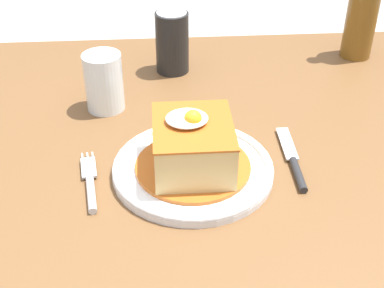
% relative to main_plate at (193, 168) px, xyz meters
% --- Properties ---
extents(dining_table, '(1.49, 0.82, 0.76)m').
position_rel_main_plate_xyz_m(dining_table, '(-0.02, 0.10, -0.11)').
color(dining_table, brown).
rests_on(dining_table, ground_plane).
extents(main_plate, '(0.24, 0.24, 0.02)m').
position_rel_main_plate_xyz_m(main_plate, '(0.00, 0.00, 0.00)').
color(main_plate, white).
rests_on(main_plate, dining_table).
extents(sandwich_meal, '(0.17, 0.17, 0.10)m').
position_rel_main_plate_xyz_m(sandwich_meal, '(-0.00, 0.00, 0.04)').
color(sandwich_meal, '#B75B1E').
rests_on(sandwich_meal, main_plate).
extents(fork, '(0.04, 0.14, 0.01)m').
position_rel_main_plate_xyz_m(fork, '(-0.15, -0.03, -0.00)').
color(fork, silver).
rests_on(fork, dining_table).
extents(knife, '(0.02, 0.17, 0.01)m').
position_rel_main_plate_xyz_m(knife, '(0.16, 0.00, -0.00)').
color(knife, '#262628').
rests_on(knife, dining_table).
extents(soda_can, '(0.07, 0.07, 0.12)m').
position_rel_main_plate_xyz_m(soda_can, '(-0.02, 0.34, 0.05)').
color(soda_can, black).
rests_on(soda_can, dining_table).
extents(beer_bottle_amber, '(0.06, 0.06, 0.27)m').
position_rel_main_plate_xyz_m(beer_bottle_amber, '(0.38, 0.39, 0.09)').
color(beer_bottle_amber, brown).
rests_on(beer_bottle_amber, dining_table).
extents(drinking_glass, '(0.07, 0.07, 0.10)m').
position_rel_main_plate_xyz_m(drinking_glass, '(-0.14, 0.20, 0.04)').
color(drinking_glass, gold).
rests_on(drinking_glass, dining_table).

